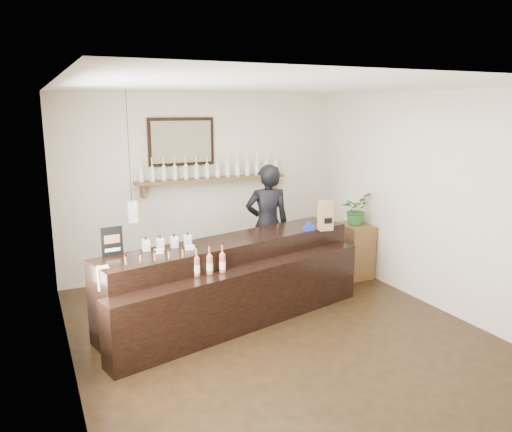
{
  "coord_description": "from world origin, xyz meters",
  "views": [
    {
      "loc": [
        -2.52,
        -4.86,
        2.58
      ],
      "look_at": [
        0.07,
        0.7,
        1.25
      ],
      "focal_mm": 35.0,
      "sensor_mm": 36.0,
      "label": 1
    }
  ],
  "objects": [
    {
      "name": "back_wall_decor",
      "position": [
        -0.14,
        2.37,
        1.75
      ],
      "size": [
        2.66,
        0.96,
        1.69
      ],
      "color": "brown",
      "rests_on": "ground"
    },
    {
      "name": "potted_plant",
      "position": [
        2.0,
        1.25,
        1.07
      ],
      "size": [
        0.57,
        0.56,
        0.48
      ],
      "primitive_type": "imported",
      "rotation": [
        0.0,
        0.0,
        0.63
      ],
      "color": "#286227",
      "rests_on": "side_cabinet"
    },
    {
      "name": "counter",
      "position": [
        -0.27,
        0.57,
        0.46
      ],
      "size": [
        3.54,
        1.76,
        1.14
      ],
      "color": "black",
      "rests_on": "ground"
    },
    {
      "name": "shopkeeper",
      "position": [
        0.65,
        1.55,
        1.01
      ],
      "size": [
        0.83,
        0.64,
        2.02
      ],
      "primitive_type": "imported",
      "rotation": [
        0.0,
        0.0,
        2.92
      ],
      "color": "black",
      "rests_on": "ground"
    },
    {
      "name": "tape_dispenser",
      "position": [
        0.83,
        0.68,
        1.02
      ],
      "size": [
        0.15,
        0.06,
        0.12
      ],
      "color": "#1A25B9",
      "rests_on": "counter"
    },
    {
      "name": "side_cabinet",
      "position": [
        2.0,
        1.25,
        0.41
      ],
      "size": [
        0.41,
        0.57,
        0.82
      ],
      "color": "brown",
      "rests_on": "ground"
    },
    {
      "name": "promo_sign",
      "position": [
        -1.72,
        0.61,
        1.14
      ],
      "size": [
        0.23,
        0.04,
        0.33
      ],
      "color": "black",
      "rests_on": "counter"
    },
    {
      "name": "paper_bag",
      "position": [
        1.06,
        0.63,
        1.17
      ],
      "size": [
        0.2,
        0.16,
        0.39
      ],
      "color": "#926C46",
      "rests_on": "counter"
    },
    {
      "name": "ground",
      "position": [
        0.0,
        0.0,
        0.0
      ],
      "size": [
        5.0,
        5.0,
        0.0
      ],
      "primitive_type": "plane",
      "color": "black",
      "rests_on": "ground"
    },
    {
      "name": "room_shell",
      "position": [
        0.0,
        0.0,
        1.7
      ],
      "size": [
        5.0,
        5.0,
        5.0
      ],
      "color": "beige",
      "rests_on": "ground"
    }
  ]
}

